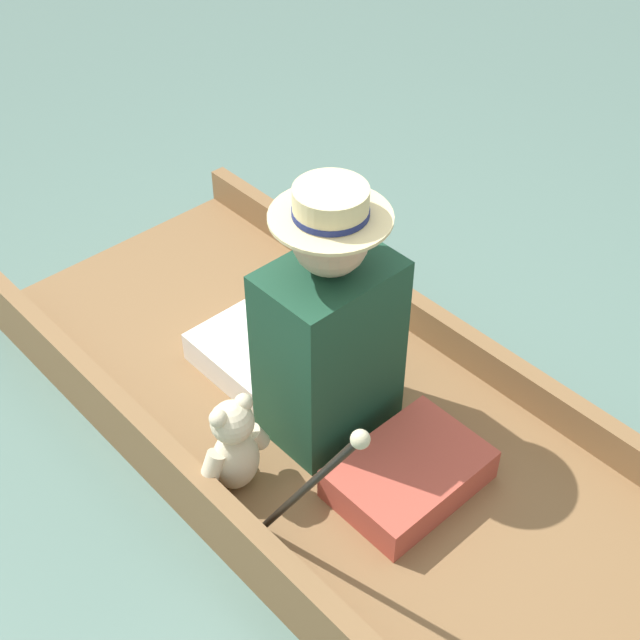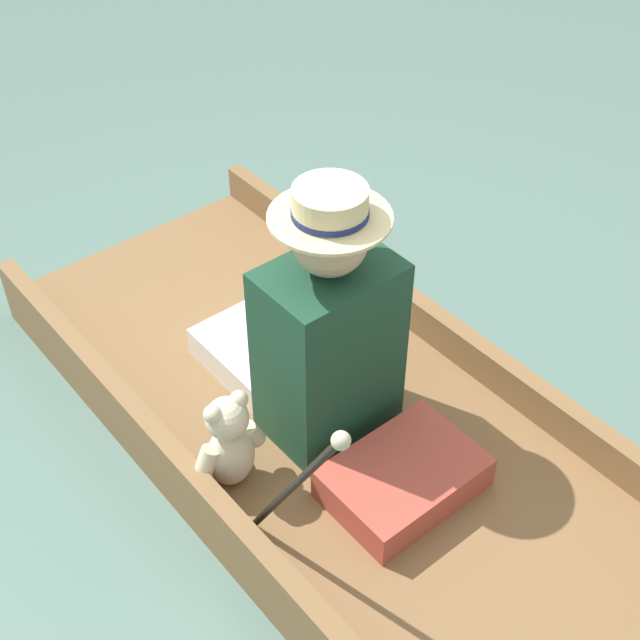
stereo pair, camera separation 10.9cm
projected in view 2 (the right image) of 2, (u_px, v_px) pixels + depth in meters
name	position (u px, v px, depth m)	size (l,w,h in m)	color
ground_plane	(325.00, 437.00, 2.97)	(16.00, 16.00, 0.00)	slate
punt_boat	(325.00, 422.00, 2.92)	(1.09, 2.46, 0.26)	brown
seat_cushion	(404.00, 478.00, 2.62)	(0.45, 0.31, 0.11)	#B24738
seated_person	(317.00, 333.00, 2.68)	(0.39, 0.71, 0.88)	white
teddy_bear	(229.00, 443.00, 2.58)	(0.24, 0.14, 0.35)	beige
wine_glass	(333.00, 279.00, 3.23)	(0.08, 0.08, 0.20)	silver
walking_cane	(299.00, 481.00, 2.14)	(0.04, 0.41, 0.74)	black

